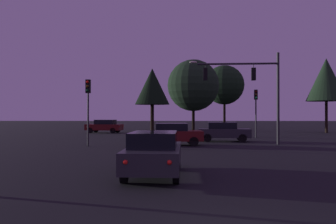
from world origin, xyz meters
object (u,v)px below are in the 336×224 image
(traffic_signal_mast_arm, at_px, (252,83))
(car_crossing_right, at_px, (224,131))
(car_crossing_left, at_px, (173,134))
(tree_center_horizon, at_px, (193,85))
(traffic_light_corner_left, at_px, (88,99))
(tree_left_far, at_px, (152,87))
(traffic_light_corner_right, at_px, (256,104))
(car_nearside_lane, at_px, (154,152))
(tree_behind_sign, at_px, (224,85))
(car_far_lane, at_px, (104,126))
(tree_right_cluster, at_px, (326,80))

(traffic_signal_mast_arm, xyz_separation_m, car_crossing_right, (-1.62, 2.58, -3.60))
(car_crossing_left, xyz_separation_m, tree_center_horizon, (2.04, 10.28, 4.21))
(traffic_light_corner_left, relative_size, tree_left_far, 0.53)
(traffic_light_corner_right, bearing_deg, traffic_light_corner_left, -147.79)
(car_nearside_lane, xyz_separation_m, car_crossing_right, (4.68, 15.04, -0.00))
(car_crossing_left, relative_size, car_crossing_right, 0.98)
(tree_left_far, bearing_deg, traffic_light_corner_left, -96.87)
(tree_left_far, bearing_deg, car_nearside_lane, -86.47)
(car_nearside_lane, distance_m, tree_behind_sign, 37.49)
(car_crossing_left, bearing_deg, car_far_lane, 116.49)
(car_nearside_lane, height_order, car_crossing_left, same)
(car_nearside_lane, bearing_deg, tree_left_far, 93.53)
(car_crossing_left, xyz_separation_m, car_far_lane, (-7.91, 15.87, 0.00))
(car_crossing_right, distance_m, tree_right_cluster, 19.80)
(car_crossing_right, bearing_deg, traffic_light_corner_left, -155.69)
(traffic_signal_mast_arm, bearing_deg, tree_right_cluster, 51.78)
(traffic_light_corner_right, distance_m, car_crossing_left, 10.78)
(traffic_light_corner_right, xyz_separation_m, car_far_lane, (-15.42, 8.49, -2.30))
(traffic_signal_mast_arm, relative_size, tree_left_far, 0.78)
(traffic_signal_mast_arm, relative_size, car_far_lane, 1.49)
(traffic_signal_mast_arm, relative_size, tree_right_cluster, 0.75)
(traffic_signal_mast_arm, relative_size, car_crossing_left, 1.58)
(traffic_light_corner_left, xyz_separation_m, car_far_lane, (-2.26, 16.79, -2.35))
(car_crossing_right, xyz_separation_m, tree_center_horizon, (-1.98, 6.83, 4.21))
(traffic_light_corner_right, bearing_deg, car_crossing_left, -135.55)
(traffic_signal_mast_arm, height_order, car_nearside_lane, traffic_signal_mast_arm)
(tree_behind_sign, height_order, tree_center_horizon, tree_behind_sign)
(car_far_lane, height_order, tree_right_cluster, tree_right_cluster)
(car_crossing_left, xyz_separation_m, car_crossing_right, (4.02, 3.45, 0.00))
(traffic_light_corner_right, height_order, tree_right_cluster, tree_right_cluster)
(car_crossing_left, relative_size, tree_center_horizon, 0.55)
(traffic_light_corner_right, distance_m, car_crossing_right, 5.74)
(traffic_light_corner_left, height_order, car_crossing_left, traffic_light_corner_left)
(traffic_light_corner_left, bearing_deg, car_far_lane, 97.65)
(tree_center_horizon, relative_size, tree_right_cluster, 0.87)
(car_crossing_left, distance_m, tree_center_horizon, 11.30)
(traffic_light_corner_left, relative_size, tree_behind_sign, 0.49)
(tree_right_cluster, bearing_deg, traffic_signal_mast_arm, -128.22)
(car_nearside_lane, xyz_separation_m, tree_left_far, (-2.13, 34.43, 5.13))
(car_crossing_right, distance_m, car_far_lane, 17.22)
(traffic_light_corner_left, xyz_separation_m, tree_left_far, (2.86, 23.76, 2.78))
(traffic_light_corner_left, distance_m, tree_left_far, 24.09)
(traffic_signal_mast_arm, height_order, tree_behind_sign, tree_behind_sign)
(car_far_lane, bearing_deg, tree_right_cluster, 1.34)
(traffic_light_corner_right, xyz_separation_m, car_crossing_left, (-7.52, -7.37, -2.30))
(traffic_signal_mast_arm, bearing_deg, traffic_light_corner_right, 73.90)
(car_crossing_right, height_order, tree_behind_sign, tree_behind_sign)
(traffic_signal_mast_arm, bearing_deg, tree_center_horizon, 110.93)
(tree_center_horizon, bearing_deg, traffic_light_corner_left, -124.46)
(tree_behind_sign, bearing_deg, tree_center_horizon, -110.11)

